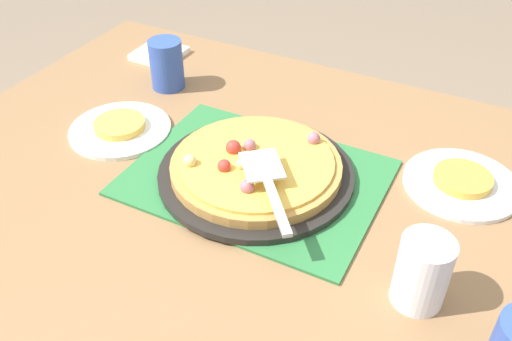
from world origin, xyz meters
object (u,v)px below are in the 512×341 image
at_px(cup_far, 422,272).
at_px(pizza_server, 268,182).
at_px(served_slice_right, 119,125).
at_px(served_slice_left, 463,179).
at_px(cup_near, 167,64).
at_px(plate_far_right, 120,130).
at_px(plate_near_left, 461,184).
at_px(pizza_pan, 256,173).
at_px(pizza, 255,165).
at_px(napkin_stack, 159,54).

xyz_separation_m(cup_far, pizza_server, (0.29, -0.07, 0.01)).
bearing_deg(served_slice_right, served_slice_left, -167.77).
relative_size(cup_near, cup_far, 1.00).
bearing_deg(plate_far_right, pizza_server, 168.01).
height_order(plate_near_left, served_slice_left, served_slice_left).
relative_size(served_slice_left, cup_near, 0.92).
relative_size(pizza_pan, cup_near, 3.17).
bearing_deg(plate_far_right, plate_near_left, -167.77).
height_order(pizza_pan, pizza, pizza).
height_order(plate_near_left, cup_far, cup_far).
xyz_separation_m(plate_near_left, napkin_stack, (0.83, -0.19, 0.00)).
xyz_separation_m(plate_far_right, cup_near, (0.02, -0.21, 0.06)).
xyz_separation_m(pizza_pan, napkin_stack, (0.47, -0.35, -0.01)).
relative_size(plate_far_right, pizza_server, 1.07).
xyz_separation_m(cup_near, cup_far, (-0.71, 0.37, 0.00)).
xyz_separation_m(plate_far_right, cup_far, (-0.69, 0.16, 0.06)).
bearing_deg(napkin_stack, plate_near_left, 167.39).
height_order(pizza, served_slice_left, pizza).
bearing_deg(pizza_pan, plate_far_right, -1.64).
height_order(cup_near, napkin_stack, cup_near).
bearing_deg(cup_far, pizza, -22.66).
distance_m(pizza, plate_far_right, 0.34).
distance_m(pizza, cup_far, 0.38).
xyz_separation_m(plate_far_right, served_slice_left, (-0.70, -0.15, 0.01)).
xyz_separation_m(cup_near, napkin_stack, (0.12, -0.12, -0.05)).
height_order(plate_far_right, cup_near, cup_near).
bearing_deg(napkin_stack, pizza, 143.58).
distance_m(pizza_pan, napkin_stack, 0.59).
bearing_deg(cup_far, cup_near, -27.63).
relative_size(pizza, served_slice_right, 3.00).
bearing_deg(served_slice_right, pizza_server, 168.01).
bearing_deg(served_slice_left, cup_far, 88.61).
bearing_deg(cup_near, napkin_stack, -47.11).
distance_m(pizza_pan, pizza_server, 0.11).
relative_size(plate_near_left, napkin_stack, 1.83).
bearing_deg(plate_far_right, napkin_stack, -68.36).
relative_size(pizza_pan, plate_far_right, 1.73).
height_order(cup_near, cup_far, same).
distance_m(served_slice_left, served_slice_right, 0.72).
relative_size(pizza, cup_near, 2.75).
height_order(plate_far_right, napkin_stack, napkin_stack).
distance_m(plate_far_right, served_slice_left, 0.72).
xyz_separation_m(plate_near_left, plate_far_right, (0.70, 0.15, 0.00)).
height_order(cup_far, napkin_stack, cup_far).
bearing_deg(served_slice_right, cup_near, -84.91).
height_order(plate_near_left, napkin_stack, napkin_stack).
relative_size(pizza_pan, served_slice_right, 3.45).
relative_size(pizza_pan, pizza, 1.15).
distance_m(plate_near_left, served_slice_left, 0.01).
distance_m(pizza_pan, cup_far, 0.39).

